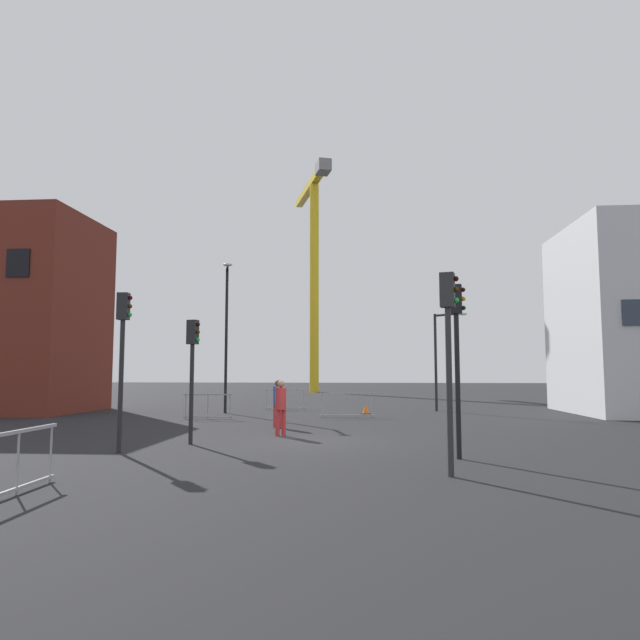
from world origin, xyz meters
The scene contains 16 objects.
ground centered at (0.00, 0.00, 0.00)m, with size 160.00×160.00×0.00m, color black.
brick_building centered at (-16.46, 10.37, 4.94)m, with size 8.32×6.35×9.88m.
construction_crane centered at (-3.29, 37.54, 13.80)m, with size 4.80×12.54×21.46m.
streetlamp_tall centered at (-5.09, 10.31, 4.25)m, with size 0.71×1.81×7.17m.
streetlamp_short centered at (5.57, 12.59, 3.13)m, with size 1.52×1.34×5.03m.
traffic_light_median centered at (-4.52, -2.71, 2.74)m, with size 0.38×0.26×4.09m.
traffic_light_near centered at (3.91, -3.02, 2.77)m, with size 0.39×0.30×4.15m.
traffic_light_far centered at (3.38, -5.29, 2.71)m, with size 0.39×0.31×4.05m.
traffic_light_crosswalk centered at (-3.23, -0.94, 2.40)m, with size 0.39×0.30×3.53m.
pedestrian_walking centered at (-1.50, 3.80, 1.01)m, with size 0.34×0.34×1.73m.
pedestrian_waiting centered at (-1.00, 1.26, 1.03)m, with size 0.34×0.34×1.76m.
safety_barrier_rear centered at (-5.04, 7.11, 0.56)m, with size 2.13×0.14×1.08m.
safety_barrier_left_run centered at (-2.56, 13.15, 0.56)m, with size 2.19×0.28×1.08m.
safety_barrier_front centered at (0.86, 8.56, 0.56)m, with size 2.44×0.22×1.08m.
safety_barrier_mid_span centered at (-4.13, -7.51, 0.56)m, with size 0.12×2.32×1.08m.
traffic_cone_by_barrier centered at (1.71, 10.60, 0.21)m, with size 0.46×0.46×0.47m.
Camera 1 is at (1.72, -16.67, 2.07)m, focal length 31.50 mm.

